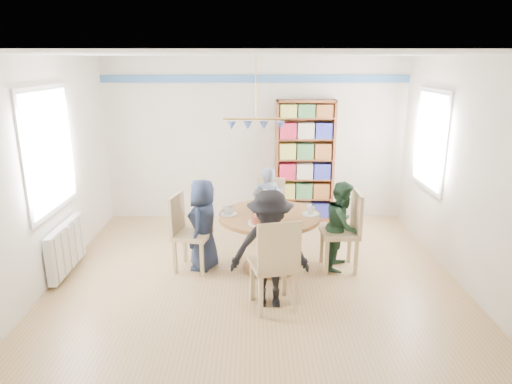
{
  "coord_description": "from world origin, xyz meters",
  "views": [
    {
      "loc": [
        -0.03,
        -5.08,
        2.64
      ],
      "look_at": [
        0.0,
        0.4,
        1.05
      ],
      "focal_mm": 32.0,
      "sensor_mm": 36.0,
      "label": 1
    }
  ],
  "objects_px": {
    "person_right": "(342,225)",
    "person_near": "(270,250)",
    "radiator": "(66,247)",
    "chair_left": "(186,229)",
    "bookshelf": "(304,163)",
    "person_left": "(203,225)",
    "chair_near": "(276,261)",
    "dining_table": "(270,229)",
    "person_far": "(267,205)",
    "chair_right": "(346,227)",
    "chair_far": "(271,207)"
  },
  "relations": [
    {
      "from": "person_right",
      "to": "person_near",
      "type": "xyz_separation_m",
      "value": [
        -0.98,
        -0.97,
        0.08
      ]
    },
    {
      "from": "person_near",
      "to": "radiator",
      "type": "bearing_deg",
      "value": 163.77
    },
    {
      "from": "chair_left",
      "to": "bookshelf",
      "type": "bearing_deg",
      "value": 48.18
    },
    {
      "from": "chair_left",
      "to": "person_right",
      "type": "relative_size",
      "value": 0.87
    },
    {
      "from": "radiator",
      "to": "chair_left",
      "type": "bearing_deg",
      "value": 4.4
    },
    {
      "from": "person_left",
      "to": "person_right",
      "type": "distance_m",
      "value": 1.8
    },
    {
      "from": "person_right",
      "to": "chair_left",
      "type": "bearing_deg",
      "value": 111.59
    },
    {
      "from": "radiator",
      "to": "person_near",
      "type": "height_order",
      "value": "person_near"
    },
    {
      "from": "chair_near",
      "to": "radiator",
      "type": "bearing_deg",
      "value": 160.46
    },
    {
      "from": "bookshelf",
      "to": "dining_table",
      "type": "bearing_deg",
      "value": -108.46
    },
    {
      "from": "person_far",
      "to": "bookshelf",
      "type": "bearing_deg",
      "value": -135.99
    },
    {
      "from": "chair_right",
      "to": "person_right",
      "type": "height_order",
      "value": "person_right"
    },
    {
      "from": "chair_left",
      "to": "bookshelf",
      "type": "relative_size",
      "value": 0.5
    },
    {
      "from": "person_right",
      "to": "person_far",
      "type": "relative_size",
      "value": 1.0
    },
    {
      "from": "dining_table",
      "to": "person_left",
      "type": "distance_m",
      "value": 0.85
    },
    {
      "from": "dining_table",
      "to": "person_far",
      "type": "xyz_separation_m",
      "value": [
        -0.01,
        0.91,
        0.02
      ]
    },
    {
      "from": "chair_right",
      "to": "dining_table",
      "type": "bearing_deg",
      "value": -179.87
    },
    {
      "from": "person_left",
      "to": "dining_table",
      "type": "bearing_deg",
      "value": 99.53
    },
    {
      "from": "chair_left",
      "to": "bookshelf",
      "type": "height_order",
      "value": "bookshelf"
    },
    {
      "from": "dining_table",
      "to": "chair_near",
      "type": "bearing_deg",
      "value": -88.42
    },
    {
      "from": "dining_table",
      "to": "person_right",
      "type": "bearing_deg",
      "value": 2.82
    },
    {
      "from": "bookshelf",
      "to": "chair_far",
      "type": "bearing_deg",
      "value": -123.12
    },
    {
      "from": "chair_right",
      "to": "person_far",
      "type": "bearing_deg",
      "value": 137.88
    },
    {
      "from": "person_far",
      "to": "person_left",
      "type": "bearing_deg",
      "value": 32.44
    },
    {
      "from": "chair_far",
      "to": "person_right",
      "type": "bearing_deg",
      "value": -47.37
    },
    {
      "from": "person_far",
      "to": "person_right",
      "type": "bearing_deg",
      "value": 124.61
    },
    {
      "from": "dining_table",
      "to": "person_left",
      "type": "relative_size",
      "value": 1.08
    },
    {
      "from": "chair_right",
      "to": "person_near",
      "type": "relative_size",
      "value": 0.79
    },
    {
      "from": "person_right",
      "to": "person_left",
      "type": "bearing_deg",
      "value": 110.85
    },
    {
      "from": "person_near",
      "to": "person_left",
      "type": "bearing_deg",
      "value": 132.02
    },
    {
      "from": "chair_near",
      "to": "bookshelf",
      "type": "distance_m",
      "value": 3.06
    },
    {
      "from": "radiator",
      "to": "chair_left",
      "type": "relative_size",
      "value": 0.99
    },
    {
      "from": "chair_right",
      "to": "person_near",
      "type": "distance_m",
      "value": 1.38
    },
    {
      "from": "chair_left",
      "to": "chair_near",
      "type": "bearing_deg",
      "value": -43.46
    },
    {
      "from": "person_near",
      "to": "person_right",
      "type": "bearing_deg",
      "value": 46.22
    },
    {
      "from": "chair_far",
      "to": "dining_table",
      "type": "bearing_deg",
      "value": -92.81
    },
    {
      "from": "chair_left",
      "to": "chair_far",
      "type": "relative_size",
      "value": 1.07
    },
    {
      "from": "chair_near",
      "to": "person_left",
      "type": "relative_size",
      "value": 0.88
    },
    {
      "from": "dining_table",
      "to": "chair_right",
      "type": "bearing_deg",
      "value": 0.13
    },
    {
      "from": "person_right",
      "to": "chair_right",
      "type": "bearing_deg",
      "value": -115.34
    },
    {
      "from": "chair_near",
      "to": "bookshelf",
      "type": "height_order",
      "value": "bookshelf"
    },
    {
      "from": "chair_far",
      "to": "person_left",
      "type": "distance_m",
      "value": 1.34
    },
    {
      "from": "chair_left",
      "to": "chair_far",
      "type": "height_order",
      "value": "chair_left"
    },
    {
      "from": "chair_near",
      "to": "person_left",
      "type": "height_order",
      "value": "person_left"
    },
    {
      "from": "person_right",
      "to": "bookshelf",
      "type": "xyz_separation_m",
      "value": [
        -0.3,
        1.89,
        0.42
      ]
    },
    {
      "from": "chair_near",
      "to": "person_right",
      "type": "distance_m",
      "value": 1.42
    },
    {
      "from": "chair_near",
      "to": "person_far",
      "type": "relative_size",
      "value": 0.91
    },
    {
      "from": "radiator",
      "to": "person_right",
      "type": "relative_size",
      "value": 0.86
    },
    {
      "from": "person_left",
      "to": "chair_near",
      "type": "bearing_deg",
      "value": 51.39
    },
    {
      "from": "chair_right",
      "to": "chair_far",
      "type": "bearing_deg",
      "value": 132.7
    }
  ]
}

